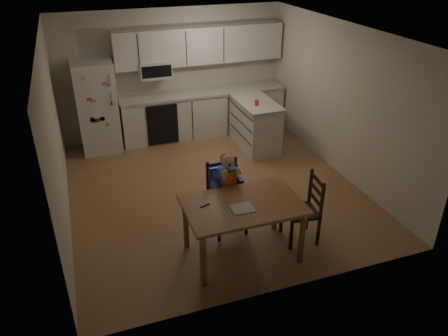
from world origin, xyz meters
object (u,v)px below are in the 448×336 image
refrigerator (97,107)px  red_cup (257,103)px  kitchen_island (255,124)px  chair_side (308,204)px  dining_table (243,211)px  chair_booster (226,184)px

refrigerator → red_cup: (2.75, -1.11, 0.13)m
refrigerator → kitchen_island: size_ratio=1.35×
refrigerator → kitchen_island: refrigerator is taller
red_cup → chair_side: 2.82m
refrigerator → red_cup: 2.97m
red_cup → dining_table: 3.12m
kitchen_island → dining_table: bearing=-115.9°
kitchen_island → chair_side: 3.00m
refrigerator → chair_side: 4.51m
kitchen_island → red_cup: bearing=-111.7°
red_cup → chair_booster: size_ratio=0.08×
refrigerator → chair_booster: (1.38, -3.27, -0.13)m
red_cup → dining_table: bearing=-116.1°
kitchen_island → red_cup: red_cup is taller
red_cup → chair_side: (-0.42, -2.75, -0.44)m
red_cup → dining_table: red_cup is taller
red_cup → kitchen_island: bearing=68.3°
red_cup → dining_table: size_ratio=0.07×
refrigerator → dining_table: size_ratio=1.18×
refrigerator → dining_table: (1.38, -3.89, -0.18)m
refrigerator → chair_booster: size_ratio=1.43×
refrigerator → chair_booster: 3.56m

